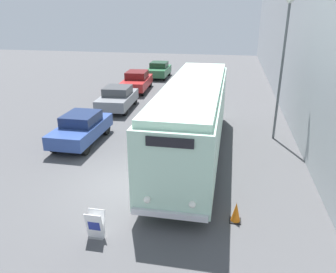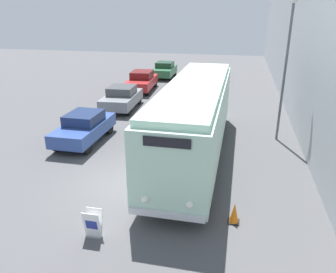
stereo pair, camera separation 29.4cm
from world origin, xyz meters
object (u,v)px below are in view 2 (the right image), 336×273
Objects in this scene: parked_car_distant at (165,70)px; parked_car_near at (84,127)px; vintage_bus at (195,116)px; parked_car_mid at (122,98)px; sign_board at (93,224)px; streetlamp at (287,52)px; parked_car_far at (142,81)px; traffic_cone at (234,213)px.

parked_car_near is at bearing -91.73° from parked_car_distant.
parked_car_mid is (-5.86, 6.52, -1.13)m from vintage_bus.
sign_board is 24.47m from parked_car_distant.
streetlamp reaches higher than parked_car_far.
parked_car_near is (-5.65, 0.45, -1.12)m from vintage_bus.
parked_car_near is 11.52m from parked_car_far.
streetlamp is at bearing -23.51° from parked_car_mid.
parked_car_distant is at bearing 89.32° from parked_car_near.
vintage_bus is 5.48m from streetlamp.
parked_car_near is 6.07× the size of traffic_cone.
parked_car_distant is at bearing 85.07° from parked_car_mid.
parked_car_mid is at bearing -93.07° from parked_car_distant.
parked_car_mid is at bearing 124.61° from traffic_cone.
parked_car_near reaches higher than sign_board.
vintage_bus is 6.91m from sign_board.
parked_car_distant is at bearing 107.23° from vintage_bus.
parked_car_distant reaches higher than parked_car_near.
vintage_bus is at bearing -67.06° from parked_car_far.
streetlamp reaches higher than parked_car_near.
sign_board is 0.22× the size of parked_car_near.
parked_car_distant is (-9.41, 14.90, -3.67)m from streetlamp.
vintage_bus is 16.95× the size of traffic_cone.
parked_car_mid is 6.18× the size of traffic_cone.
parked_car_near is at bearing -91.86° from parked_car_far.
parked_car_mid is at bearing 106.40° from sign_board.
parked_car_far is 18.63m from traffic_cone.
sign_board is at bearing -122.53° from streetlamp.
sign_board is at bearing -107.70° from vintage_bus.
sign_board is 0.13× the size of streetlamp.
streetlamp is at bearing -46.27° from parked_car_far.
traffic_cone is (4.02, 1.60, -0.10)m from sign_board.
parked_car_distant is (-3.46, 24.23, 0.34)m from sign_board.
streetlamp is at bearing 57.47° from sign_board.
parked_car_far is at bearing 137.80° from streetlamp.
parked_car_far is (-6.09, 11.96, -1.08)m from vintage_bus.
parked_car_far is at bearing 91.96° from parked_car_near.
parked_car_near is (-3.59, 6.88, 0.35)m from sign_board.
parked_car_mid is at bearing 159.65° from streetlamp.
parked_car_mid is 5.44m from parked_car_far.
parked_car_far reaches higher than traffic_cone.
parked_car_mid is 13.80m from traffic_cone.
parked_car_far is at bearing -96.92° from parked_car_distant.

